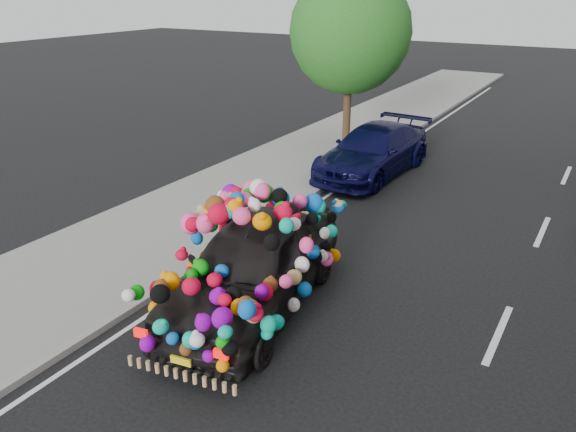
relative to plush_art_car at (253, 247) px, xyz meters
The scene contains 7 objects.
ground 1.90m from the plush_art_car, 68.98° to the left, with size 100.00×100.00×0.00m, color black.
sidewalk 4.17m from the plush_art_car, 160.02° to the left, with size 4.00×60.00×0.12m, color gray.
kerb 2.55m from the plush_art_car, 143.04° to the left, with size 0.15×60.00×0.13m, color gray.
lane_markings 4.51m from the plush_art_car, 18.38° to the left, with size 6.00×50.00×0.01m, color silver, non-canonical shape.
tree_near_sidewalk 11.70m from the plush_art_car, 106.75° to the left, with size 4.20×4.20×6.13m.
plush_art_car is the anchor object (origin of this frame).
navy_sedan 8.51m from the plush_art_car, 98.05° to the left, with size 2.07×5.10×1.48m, color black.
Camera 1 is at (4.64, -8.83, 5.59)m, focal length 35.00 mm.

